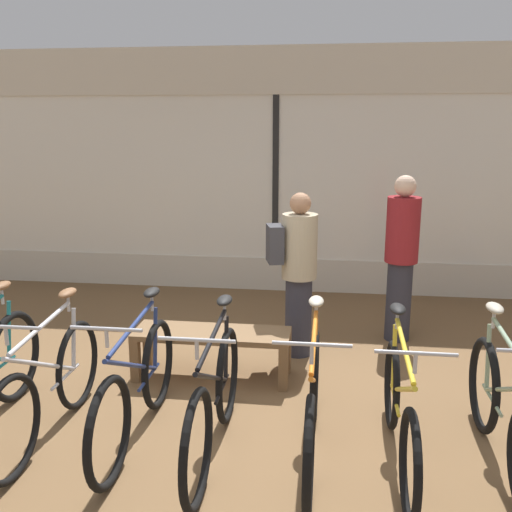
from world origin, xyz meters
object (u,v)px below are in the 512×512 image
object	(u,v)px
bicycle_right	(400,413)
bicycle_far_right	(504,415)
bicycle_left	(49,387)
bicycle_center_left	(137,389)
bicycle_center_right	(312,404)
customer_by_window	(401,255)
customer_near_rack	(297,270)
display_bench	(212,339)
bicycle_center	(214,402)

from	to	relation	value
bicycle_right	bicycle_far_right	world-z (taller)	bicycle_far_right
bicycle_left	bicycle_right	xyz separation A→B (m)	(2.49, -0.01, -0.02)
bicycle_center_left	bicycle_center_right	world-z (taller)	bicycle_center_left
bicycle_left	customer_by_window	bearing A→B (deg)	40.21
bicycle_center_left	customer_near_rack	xyz separation A→B (m)	(1.05, 1.71, 0.48)
bicycle_center_left	display_bench	world-z (taller)	bicycle_center_left
bicycle_center_left	bicycle_left	bearing A→B (deg)	-174.62
bicycle_center_left	customer_near_rack	world-z (taller)	customer_near_rack
bicycle_center_right	display_bench	distance (m)	1.48
bicycle_center_left	customer_by_window	world-z (taller)	customer_by_window
bicycle_center	bicycle_far_right	size ratio (longest dim) A/B	1.01
customer_near_rack	display_bench	bearing A→B (deg)	-138.96
bicycle_center	display_bench	xyz separation A→B (m)	(-0.27, 1.21, -0.04)
bicycle_right	customer_near_rack	world-z (taller)	customer_near_rack
bicycle_left	bicycle_center_right	bearing A→B (deg)	0.05
bicycle_left	display_bench	xyz separation A→B (m)	(0.97, 1.14, -0.03)
bicycle_far_right	display_bench	world-z (taller)	bicycle_far_right
bicycle_far_right	customer_by_window	xyz separation A→B (m)	(-0.43, 2.28, 0.53)
bicycle_left	bicycle_center	world-z (taller)	bicycle_center
bicycle_center	customer_by_window	world-z (taller)	customer_by_window
bicycle_far_right	customer_near_rack	xyz separation A→B (m)	(-1.47, 1.74, 0.48)
display_bench	bicycle_center	bearing A→B (deg)	-77.44
bicycle_right	bicycle_left	bearing A→B (deg)	179.81
bicycle_right	customer_near_rack	distance (m)	2.01
bicycle_center_left	bicycle_center	size ratio (longest dim) A/B	1.01
display_bench	customer_by_window	size ratio (longest dim) A/B	0.80
bicycle_center_left	bicycle_far_right	world-z (taller)	bicycle_center_left
customer_by_window	bicycle_far_right	bearing A→B (deg)	-79.29
bicycle_center_right	customer_near_rack	size ratio (longest dim) A/B	1.10
bicycle_far_right	bicycle_left	bearing A→B (deg)	-179.52
bicycle_left	bicycle_far_right	xyz separation A→B (m)	(3.16, 0.03, -0.00)
bicycle_far_right	bicycle_center	bearing A→B (deg)	-177.07
bicycle_far_right	customer_near_rack	bearing A→B (deg)	130.26
bicycle_right	customer_near_rack	bearing A→B (deg)	114.29
bicycle_center_left	bicycle_right	distance (m)	1.85
bicycle_far_right	customer_near_rack	size ratio (longest dim) A/B	1.08
bicycle_left	customer_near_rack	distance (m)	2.49
bicycle_left	bicycle_center_left	distance (m)	0.64
bicycle_center_left	bicycle_center	world-z (taller)	bicycle_center
bicycle_left	customer_by_window	size ratio (longest dim) A/B	0.98
bicycle_right	bicycle_center_right	bearing A→B (deg)	179.02
bicycle_left	bicycle_far_right	size ratio (longest dim) A/B	0.98
bicycle_center_right	bicycle_left	bearing A→B (deg)	-179.95
bicycle_center_right	display_bench	bearing A→B (deg)	129.42
bicycle_left	bicycle_center_left	size ratio (longest dim) A/B	0.97
bicycle_center_left	bicycle_center_right	distance (m)	1.27
bicycle_far_right	bicycle_center_left	bearing A→B (deg)	179.23
bicycle_center	bicycle_right	bearing A→B (deg)	2.91
bicycle_center_left	display_bench	bearing A→B (deg)	73.18
bicycle_center_right	bicycle_right	distance (m)	0.58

